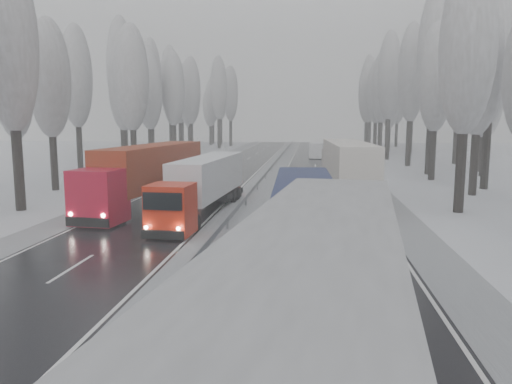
% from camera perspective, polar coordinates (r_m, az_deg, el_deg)
% --- Properties ---
extents(carriageway_right, '(7.50, 200.00, 0.03)m').
position_cam_1_polar(carriageway_right, '(37.69, 7.17, -1.18)').
color(carriageway_right, black).
rests_on(carriageway_right, ground).
extents(carriageway_left, '(7.50, 200.00, 0.03)m').
position_cam_1_polar(carriageway_left, '(38.95, -8.47, -0.90)').
color(carriageway_left, black).
rests_on(carriageway_left, ground).
extents(median_slush, '(3.00, 200.00, 0.04)m').
position_cam_1_polar(median_slush, '(37.97, -0.78, -1.04)').
color(median_slush, '#A4A7AC').
rests_on(median_slush, ground).
extents(shoulder_right, '(2.40, 200.00, 0.04)m').
position_cam_1_polar(shoulder_right, '(38.10, 14.63, -1.27)').
color(shoulder_right, '#A4A7AC').
rests_on(shoulder_right, ground).
extents(shoulder_left, '(2.40, 200.00, 0.04)m').
position_cam_1_polar(shoulder_left, '(40.48, -15.26, -0.75)').
color(shoulder_left, '#A4A7AC').
rests_on(shoulder_left, ground).
extents(median_guardrail, '(0.12, 200.00, 0.76)m').
position_cam_1_polar(median_guardrail, '(37.86, -0.78, -0.18)').
color(median_guardrail, slate).
rests_on(median_guardrail, ground).
extents(tree_18, '(3.60, 3.60, 16.58)m').
position_cam_1_polar(tree_18, '(35.91, 23.04, 14.89)').
color(tree_18, black).
rests_on(tree_18, ground).
extents(tree_20, '(3.60, 3.60, 15.71)m').
position_cam_1_polar(tree_20, '(44.57, 24.22, 12.69)').
color(tree_20, black).
rests_on(tree_20, ground).
extents(tree_21, '(3.60, 3.60, 18.62)m').
position_cam_1_polar(tree_21, '(49.23, 25.43, 14.31)').
color(tree_21, black).
rests_on(tree_21, ground).
extents(tree_22, '(3.60, 3.60, 15.86)m').
position_cam_1_polar(tree_22, '(54.38, 19.90, 12.10)').
color(tree_22, black).
rests_on(tree_22, ground).
extents(tree_23, '(3.60, 3.60, 13.55)m').
position_cam_1_polar(tree_23, '(59.85, 24.87, 10.02)').
color(tree_23, black).
rests_on(tree_23, ground).
extents(tree_24, '(3.60, 3.60, 20.49)m').
position_cam_1_polar(tree_24, '(60.12, 19.64, 14.52)').
color(tree_24, black).
rests_on(tree_24, ground).
extents(tree_25, '(3.60, 3.60, 19.44)m').
position_cam_1_polar(tree_25, '(65.72, 24.82, 13.09)').
color(tree_25, black).
rests_on(tree_25, ground).
extents(tree_26, '(3.60, 3.60, 18.78)m').
position_cam_1_polar(tree_26, '(69.92, 17.36, 12.79)').
color(tree_26, black).
rests_on(tree_26, ground).
extents(tree_27, '(3.60, 3.60, 17.62)m').
position_cam_1_polar(tree_27, '(75.38, 22.19, 11.64)').
color(tree_27, black).
rests_on(tree_27, ground).
extents(tree_28, '(3.60, 3.60, 19.62)m').
position_cam_1_polar(tree_28, '(80.26, 15.01, 12.63)').
color(tree_28, black).
rests_on(tree_28, ground).
extents(tree_29, '(3.60, 3.60, 18.11)m').
position_cam_1_polar(tree_29, '(85.48, 19.57, 11.51)').
color(tree_29, black).
rests_on(tree_29, ground).
extents(tree_30, '(3.60, 3.60, 17.86)m').
position_cam_1_polar(tree_30, '(89.85, 14.18, 11.45)').
color(tree_30, black).
rests_on(tree_30, ground).
extents(tree_31, '(3.60, 3.60, 18.58)m').
position_cam_1_polar(tree_31, '(94.77, 17.47, 11.43)').
color(tree_31, black).
rests_on(tree_31, ground).
extents(tree_32, '(3.60, 3.60, 17.33)m').
position_cam_1_polar(tree_32, '(97.27, 13.60, 11.01)').
color(tree_32, black).
rests_on(tree_32, ground).
extents(tree_33, '(3.60, 3.60, 14.33)m').
position_cam_1_polar(tree_33, '(101.58, 15.06, 9.75)').
color(tree_33, black).
rests_on(tree_33, ground).
extents(tree_34, '(3.60, 3.60, 17.63)m').
position_cam_1_polar(tree_34, '(104.23, 12.61, 10.95)').
color(tree_34, black).
rests_on(tree_34, ground).
extents(tree_35, '(3.60, 3.60, 18.25)m').
position_cam_1_polar(tree_35, '(109.55, 17.26, 10.85)').
color(tree_35, black).
rests_on(tree_35, ground).
extents(tree_36, '(3.60, 3.60, 20.23)m').
position_cam_1_polar(tree_36, '(114.23, 12.75, 11.53)').
color(tree_36, black).
rests_on(tree_36, ground).
extents(tree_37, '(3.60, 3.60, 16.37)m').
position_cam_1_polar(tree_37, '(119.02, 15.89, 10.10)').
color(tree_37, black).
rests_on(tree_37, ground).
extents(tree_38, '(3.60, 3.60, 17.97)m').
position_cam_1_polar(tree_38, '(124.83, 12.97, 10.57)').
color(tree_38, black).
rests_on(tree_38, ground).
extents(tree_39, '(3.60, 3.60, 16.19)m').
position_cam_1_polar(tree_39, '(129.10, 14.00, 9.95)').
color(tree_39, black).
rests_on(tree_39, ground).
extents(tree_58, '(3.60, 3.60, 17.21)m').
position_cam_1_polar(tree_58, '(37.69, -26.32, 14.97)').
color(tree_58, black).
rests_on(tree_58, ground).
extents(tree_60, '(3.60, 3.60, 14.84)m').
position_cam_1_polar(tree_60, '(47.15, -22.56, 11.83)').
color(tree_60, black).
rests_on(tree_60, ground).
extents(tree_61, '(3.60, 3.60, 13.95)m').
position_cam_1_polar(tree_61, '(53.46, -25.96, 10.52)').
color(tree_61, black).
rests_on(tree_61, ground).
extents(tree_62, '(3.60, 3.60, 16.04)m').
position_cam_1_polar(tree_62, '(54.34, -14.05, 12.46)').
color(tree_62, black).
rests_on(tree_62, ground).
extents(tree_63, '(3.60, 3.60, 16.88)m').
position_cam_1_polar(tree_63, '(61.12, -19.87, 12.24)').
color(tree_63, black).
rests_on(tree_63, ground).
extents(tree_64, '(3.60, 3.60, 15.42)m').
position_cam_1_polar(tree_64, '(64.22, -14.91, 11.40)').
color(tree_64, black).
rests_on(tree_64, ground).
extents(tree_65, '(3.60, 3.60, 19.48)m').
position_cam_1_polar(tree_65, '(68.78, -15.20, 13.33)').
color(tree_65, black).
rests_on(tree_65, ground).
extents(tree_66, '(3.60, 3.60, 15.23)m').
position_cam_1_polar(tree_66, '(73.25, -12.08, 10.98)').
color(tree_66, black).
rests_on(tree_66, ground).
extents(tree_67, '(3.60, 3.60, 17.09)m').
position_cam_1_polar(tree_67, '(77.54, -12.16, 11.70)').
color(tree_67, black).
rests_on(tree_67, ground).
extents(tree_68, '(3.60, 3.60, 16.65)m').
position_cam_1_polar(tree_68, '(79.31, -9.44, 11.49)').
color(tree_68, black).
rests_on(tree_68, ground).
extents(tree_69, '(3.60, 3.60, 19.35)m').
position_cam_1_polar(tree_69, '(84.63, -11.95, 12.38)').
color(tree_69, black).
rests_on(tree_69, ground).
extents(tree_70, '(3.60, 3.60, 17.09)m').
position_cam_1_polar(tree_70, '(89.00, -7.50, 11.35)').
color(tree_70, black).
rests_on(tree_70, ground).
extents(tree_71, '(3.60, 3.60, 19.61)m').
position_cam_1_polar(tree_71, '(94.17, -9.81, 12.10)').
color(tree_71, black).
rests_on(tree_71, ground).
extents(tree_72, '(3.60, 3.60, 15.11)m').
position_cam_1_polar(tree_72, '(98.63, -7.68, 10.30)').
color(tree_72, black).
rests_on(tree_72, ground).
extents(tree_73, '(3.60, 3.60, 17.22)m').
position_cam_1_polar(tree_73, '(103.27, -8.74, 10.94)').
color(tree_73, black).
rests_on(tree_73, ground).
extents(tree_74, '(3.60, 3.60, 19.68)m').
position_cam_1_polar(tree_74, '(108.50, -4.30, 11.70)').
color(tree_74, black).
rests_on(tree_74, ground).
extents(tree_75, '(3.60, 3.60, 18.60)m').
position_cam_1_polar(tree_75, '(114.35, -8.51, 11.12)').
color(tree_75, black).
rests_on(tree_75, ground).
extents(tree_76, '(3.60, 3.60, 18.55)m').
position_cam_1_polar(tree_76, '(117.53, -2.94, 11.10)').
color(tree_76, black).
rests_on(tree_76, ground).
extents(tree_77, '(3.60, 3.60, 14.32)m').
position_cam_1_polar(tree_77, '(122.37, -5.26, 9.70)').
color(tree_77, black).
rests_on(tree_77, ground).
extents(tree_78, '(3.60, 3.60, 19.55)m').
position_cam_1_polar(tree_78, '(124.64, -4.08, 11.22)').
color(tree_78, black).
rests_on(tree_78, ground).
extents(tree_79, '(3.60, 3.60, 17.07)m').
position_cam_1_polar(tree_79, '(129.01, -4.98, 10.41)').
color(tree_79, black).
rests_on(tree_79, ground).
extents(truck_grey_tarp, '(4.65, 17.18, 4.37)m').
position_cam_1_polar(truck_grey_tarp, '(10.14, 7.46, -12.71)').
color(truck_grey_tarp, '#515156').
rests_on(truck_grey_tarp, ground).
extents(truck_blue_box, '(2.78, 14.71, 3.76)m').
position_cam_1_polar(truck_blue_box, '(20.98, 5.50, -2.69)').
color(truck_blue_box, '#1C1F46').
rests_on(truck_blue_box, ground).
extents(truck_cream_box, '(3.57, 17.52, 4.47)m').
position_cam_1_polar(truck_cream_box, '(39.91, 10.27, 3.03)').
color(truck_cream_box, '#A59D92').
rests_on(truck_cream_box, ground).
extents(box_truck_distant, '(2.49, 6.77, 2.48)m').
position_cam_1_polar(box_truck_distant, '(81.01, 6.95, 4.76)').
color(box_truck_distant, silver).
rests_on(box_truck_distant, ground).
extents(truck_red_white, '(3.11, 14.39, 3.67)m').
position_cam_1_polar(truck_red_white, '(32.92, -5.87, 1.21)').
color(truck_red_white, red).
rests_on(truck_red_white, ground).
extents(truck_red_red, '(4.38, 17.03, 4.33)m').
position_cam_1_polar(truck_red_red, '(36.27, -12.35, 2.33)').
color(truck_red_red, '#B00A23').
rests_on(truck_red_red, ground).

